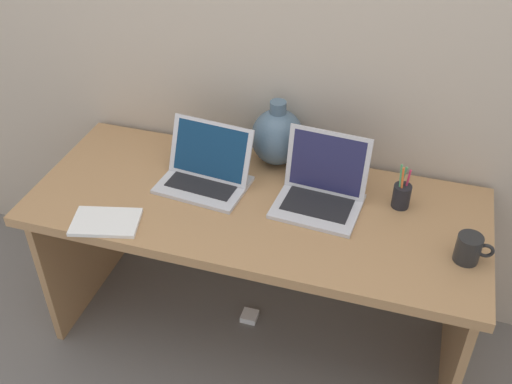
# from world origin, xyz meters

# --- Properties ---
(ground_plane) EXTENTS (6.00, 6.00, 0.00)m
(ground_plane) POSITION_xyz_m (0.00, 0.00, 0.00)
(ground_plane) COLOR slate
(back_wall) EXTENTS (4.40, 0.04, 2.40)m
(back_wall) POSITION_xyz_m (0.00, 0.39, 1.20)
(back_wall) COLOR #BCAD99
(back_wall) RESTS_ON ground
(desk) EXTENTS (1.67, 0.69, 0.71)m
(desk) POSITION_xyz_m (0.00, 0.00, 0.57)
(desk) COLOR #AD7F51
(desk) RESTS_ON ground
(laptop_left) EXTENTS (0.35, 0.27, 0.22)m
(laptop_left) POSITION_xyz_m (-0.22, 0.07, 0.77)
(laptop_left) COLOR silver
(laptop_left) RESTS_ON desk
(laptop_right) EXTENTS (0.32, 0.27, 0.25)m
(laptop_right) POSITION_xyz_m (0.22, 0.08, 0.78)
(laptop_right) COLOR silver
(laptop_right) RESTS_ON desk
(green_vase) EXTENTS (0.21, 0.21, 0.27)m
(green_vase) POSITION_xyz_m (0.00, 0.29, 0.83)
(green_vase) COLOR slate
(green_vase) RESTS_ON desk
(notebook_stack) EXTENTS (0.26, 0.20, 0.01)m
(notebook_stack) POSITION_xyz_m (-0.47, -0.27, 0.72)
(notebook_stack) COLOR white
(notebook_stack) RESTS_ON desk
(coffee_mug) EXTENTS (0.12, 0.08, 0.10)m
(coffee_mug) POSITION_xyz_m (0.75, -0.09, 0.76)
(coffee_mug) COLOR black
(coffee_mug) RESTS_ON desk
(pen_cup) EXTENTS (0.06, 0.06, 0.17)m
(pen_cup) POSITION_xyz_m (0.51, 0.14, 0.76)
(pen_cup) COLOR black
(pen_cup) RESTS_ON desk
(power_brick) EXTENTS (0.07, 0.07, 0.03)m
(power_brick) POSITION_xyz_m (-0.05, 0.06, 0.01)
(power_brick) COLOR white
(power_brick) RESTS_ON ground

